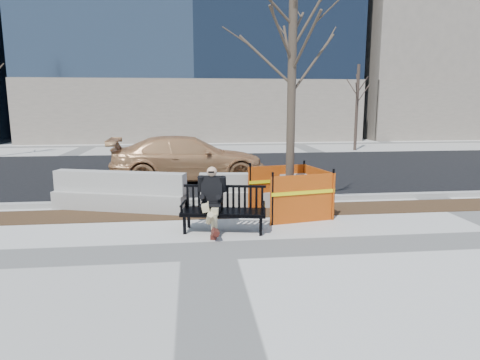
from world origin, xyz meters
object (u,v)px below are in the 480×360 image
object	(u,v)px
seated_man	(212,230)
jersey_barrier_left	(121,209)
sedan	(189,180)
jersey_barrier_right	(258,206)
tree_fence	(289,214)
bench	(224,231)

from	to	relation	value
seated_man	jersey_barrier_left	world-z (taller)	seated_man
sedan	seated_man	bearing A→B (deg)	-178.05
seated_man	jersey_barrier_right	distance (m)	2.32
tree_fence	jersey_barrier_left	bearing A→B (deg)	167.16
seated_man	tree_fence	distance (m)	2.12
seated_man	tree_fence	bearing A→B (deg)	40.45
sedan	tree_fence	bearing A→B (deg)	-156.29
seated_man	sedan	world-z (taller)	sedan
jersey_barrier_left	jersey_barrier_right	xyz separation A→B (m)	(3.35, 0.00, 0.00)
sedan	jersey_barrier_left	xyz separation A→B (m)	(-1.63, -3.72, 0.00)
tree_fence	sedan	distance (m)	5.17
jersey_barrier_left	jersey_barrier_right	distance (m)	3.35
bench	tree_fence	xyz separation A→B (m)	(1.60, 1.15, 0.00)
tree_fence	jersey_barrier_right	size ratio (longest dim) A/B	1.96
sedan	jersey_barrier_left	bearing A→B (deg)	153.49
bench	jersey_barrier_left	xyz separation A→B (m)	(-2.34, 2.05, 0.00)
sedan	jersey_barrier_left	distance (m)	4.06
bench	sedan	xyz separation A→B (m)	(-0.71, 5.77, 0.00)
bench	sedan	world-z (taller)	sedan
seated_man	sedan	size ratio (longest dim) A/B	0.26
tree_fence	jersey_barrier_right	world-z (taller)	tree_fence
bench	jersey_barrier_right	bearing A→B (deg)	74.05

